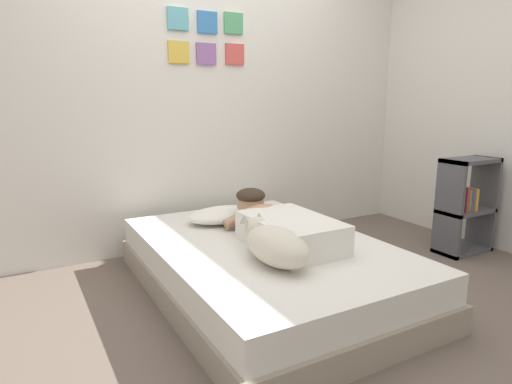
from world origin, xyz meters
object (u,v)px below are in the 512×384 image
pillow (223,215)px  coffee_cup (256,216)px  cell_phone (318,253)px  bookshelf (465,205)px  person_lying (278,224)px  dog (274,244)px  bed (265,267)px

pillow → coffee_cup: size_ratio=4.16×
pillow → cell_phone: (0.19, -0.87, -0.05)m
coffee_cup → bookshelf: bearing=-20.3°
coffee_cup → cell_phone: size_ratio=0.89×
person_lying → coffee_cup: (0.10, 0.47, -0.07)m
cell_phone → bookshelf: 1.60m
person_lying → dog: (-0.21, -0.30, -0.00)m
bed → pillow: size_ratio=3.76×
bed → dog: (-0.13, -0.32, 0.27)m
bed → cell_phone: (0.15, -0.34, 0.17)m
person_lying → bookshelf: (1.65, -0.11, -0.05)m
bookshelf → bed: bearing=175.8°
dog → bookshelf: size_ratio=0.77×
cell_phone → coffee_cup: bearing=87.5°
dog → bookshelf: bearing=5.9°
coffee_cup → bed: bearing=-112.4°
pillow → bookshelf: bearing=-20.3°
dog → bookshelf: 1.88m
person_lying → coffee_cup: bearing=77.9°
bed → person_lying: 0.29m
bed → bookshelf: (1.73, -0.13, 0.22)m
cell_phone → bookshelf: bearing=7.6°
bed → bookshelf: 1.75m
dog → cell_phone: (0.28, -0.02, -0.10)m
bed → person_lying: (0.08, -0.02, 0.27)m
pillow → coffee_cup: 0.24m
pillow → dog: 0.85m
bed → coffee_cup: (0.18, 0.44, 0.20)m
dog → coffee_cup: 0.83m
bed → cell_phone: 0.41m
bed → bookshelf: size_ratio=2.61×
dog → cell_phone: dog is taller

